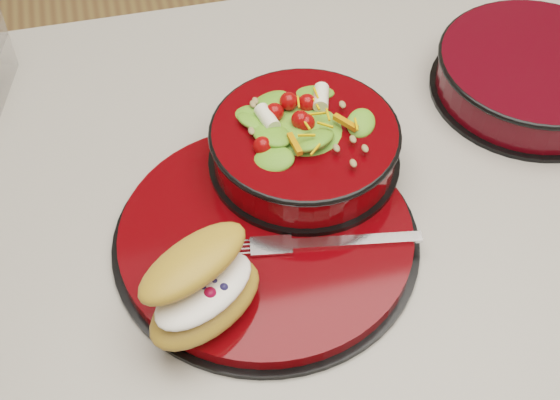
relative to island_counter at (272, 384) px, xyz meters
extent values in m
cube|color=silver|center=(0.00, 0.00, -0.02)|extent=(1.16, 0.66, 0.86)
cube|color=#A9A49B|center=(0.00, 0.00, 0.43)|extent=(1.24, 0.74, 0.04)
cylinder|color=black|center=(-0.02, -0.06, 0.45)|extent=(0.32, 0.32, 0.01)
cylinder|color=#5D0304|center=(-0.02, -0.06, 0.46)|extent=(0.31, 0.31, 0.01)
torus|color=black|center=(-0.01, -0.07, 0.46)|extent=(0.17, 0.17, 0.01)
cylinder|color=black|center=(0.05, 0.02, 0.47)|extent=(0.21, 0.21, 0.01)
cylinder|color=#5D0304|center=(0.05, 0.02, 0.49)|extent=(0.20, 0.20, 0.04)
torus|color=black|center=(0.05, 0.02, 0.51)|extent=(0.21, 0.21, 0.01)
ellipsoid|color=#3B7220|center=(0.05, 0.02, 0.51)|extent=(0.17, 0.17, 0.07)
sphere|color=#B50807|center=(0.09, 0.02, 0.54)|extent=(0.02, 0.02, 0.02)
sphere|color=#B50807|center=(0.07, 0.06, 0.54)|extent=(0.02, 0.02, 0.02)
sphere|color=#B50807|center=(0.03, 0.06, 0.54)|extent=(0.02, 0.02, 0.02)
sphere|color=#B50807|center=(0.00, 0.02, 0.54)|extent=(0.02, 0.02, 0.02)
sphere|color=#B50807|center=(0.03, -0.01, 0.54)|extent=(0.02, 0.02, 0.02)
sphere|color=#B50807|center=(0.07, -0.01, 0.54)|extent=(0.02, 0.02, 0.02)
cylinder|color=silver|center=(0.07, 0.06, 0.54)|extent=(0.03, 0.04, 0.02)
cylinder|color=silver|center=(0.01, 0.04, 0.54)|extent=(0.04, 0.03, 0.02)
cube|color=orange|center=(0.03, -0.01, 0.55)|extent=(0.03, 0.03, 0.01)
cube|color=orange|center=(0.09, 0.01, 0.55)|extent=(0.03, 0.02, 0.01)
ellipsoid|color=#C68C3C|center=(-0.09, -0.15, 0.48)|extent=(0.14, 0.12, 0.03)
ellipsoid|color=white|center=(-0.09, -0.15, 0.50)|extent=(0.12, 0.11, 0.02)
ellipsoid|color=#C68C3C|center=(-0.09, -0.13, 0.52)|extent=(0.13, 0.12, 0.03)
sphere|color=#A80C25|center=(-0.11, -0.15, 0.51)|extent=(0.01, 0.01, 0.01)
sphere|color=#A80C25|center=(-0.09, -0.16, 0.51)|extent=(0.01, 0.01, 0.01)
sphere|color=#191947|center=(-0.10, -0.14, 0.51)|extent=(0.01, 0.01, 0.01)
sphere|color=#191947|center=(-0.08, -0.15, 0.51)|extent=(0.01, 0.01, 0.01)
sphere|color=#191947|center=(-0.09, -0.15, 0.51)|extent=(0.01, 0.01, 0.01)
sphere|color=#191947|center=(-0.08, -0.15, 0.51)|extent=(0.01, 0.01, 0.01)
cube|color=silver|center=(0.07, -0.10, 0.47)|extent=(0.14, 0.03, 0.00)
cube|color=silver|center=(-0.02, -0.09, 0.47)|extent=(0.05, 0.03, 0.00)
cylinder|color=black|center=(0.36, 0.09, 0.45)|extent=(0.25, 0.25, 0.01)
cylinder|color=#44040A|center=(0.36, 0.09, 0.48)|extent=(0.23, 0.23, 0.05)
torus|color=black|center=(0.36, 0.09, 0.50)|extent=(0.24, 0.24, 0.01)
camera|label=1|loc=(-0.12, -0.55, 1.10)|focal=50.00mm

